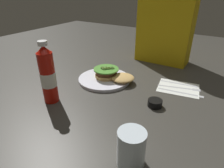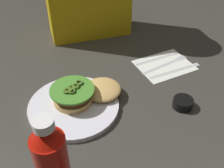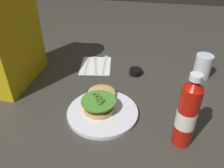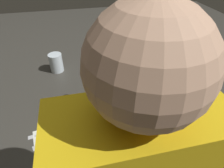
# 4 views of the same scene
# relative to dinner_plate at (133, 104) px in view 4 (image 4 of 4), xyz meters

# --- Properties ---
(ground_plane) EXTENTS (3.00, 3.00, 0.00)m
(ground_plane) POSITION_rel_dinner_plate_xyz_m (0.13, -0.15, -0.01)
(ground_plane) COLOR #383631
(dinner_plate) EXTENTS (0.26, 0.26, 0.01)m
(dinner_plate) POSITION_rel_dinner_plate_xyz_m (0.00, 0.00, 0.00)
(dinner_plate) COLOR white
(dinner_plate) RESTS_ON ground_plane
(burger_sandwich) EXTENTS (0.21, 0.13, 0.05)m
(burger_sandwich) POSITION_rel_dinner_plate_xyz_m (0.04, 0.02, 0.03)
(burger_sandwich) COLOR tan
(burger_sandwich) RESTS_ON dinner_plate
(ketchup_bottle) EXTENTS (0.06, 0.06, 0.26)m
(ketchup_bottle) POSITION_rel_dinner_plate_xyz_m (-0.08, -0.28, 0.11)
(ketchup_bottle) COLOR #B7140A
(ketchup_bottle) RESTS_ON ground_plane
(water_glass) EXTENTS (0.08, 0.08, 0.11)m
(water_glass) POSITION_rel_dinner_plate_xyz_m (0.35, -0.39, 0.05)
(water_glass) COLOR silver
(water_glass) RESTS_ON ground_plane
(condiment_cup) EXTENTS (0.06, 0.06, 0.03)m
(condiment_cup) POSITION_rel_dinner_plate_xyz_m (0.31, -0.09, 0.01)
(condiment_cup) COLOR black
(condiment_cup) RESTS_ON ground_plane
(napkin) EXTENTS (0.21, 0.18, 0.00)m
(napkin) POSITION_rel_dinner_plate_xyz_m (0.35, 0.12, -0.01)
(napkin) COLOR white
(napkin) RESTS_ON ground_plane
(butter_knife) EXTENTS (0.20, 0.04, 0.00)m
(butter_knife) POSITION_rel_dinner_plate_xyz_m (0.38, 0.08, -0.00)
(butter_knife) COLOR silver
(butter_knife) RESTS_ON napkin
(fork_utensil) EXTENTS (0.19, 0.07, 0.00)m
(fork_utensil) POSITION_rel_dinner_plate_xyz_m (0.37, 0.12, -0.00)
(fork_utensil) COLOR silver
(fork_utensil) RESTS_ON napkin
(spoon_utensil) EXTENTS (0.19, 0.05, 0.00)m
(spoon_utensil) POSITION_rel_dinner_plate_xyz_m (0.37, 0.17, -0.00)
(spoon_utensil) COLOR silver
(spoon_utensil) RESTS_ON napkin
(diner_person) EXTENTS (0.32, 0.18, 0.59)m
(diner_person) POSITION_rel_dinner_plate_xyz_m (0.15, 0.44, 0.27)
(diner_person) COLOR gold
(diner_person) RESTS_ON ground_plane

